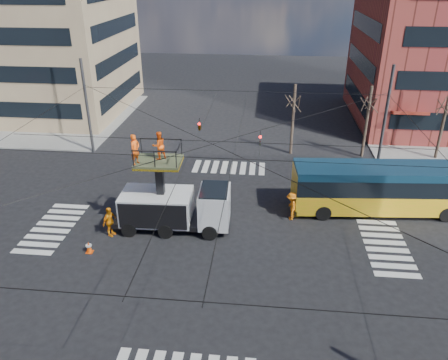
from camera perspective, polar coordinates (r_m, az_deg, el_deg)
ground at (r=26.25m, az=-1.35°, el=-7.37°), size 120.00×120.00×0.00m
sidewalk_nw at (r=51.00m, az=-22.52°, el=7.67°), size 18.00×18.00×0.12m
crosswalks at (r=26.24m, az=-1.35°, el=-7.36°), size 22.40×22.40×0.02m
overhead_network at (r=24.53m, az=-1.50°, el=1.55°), size 24.24×24.24×8.00m
tree_a at (r=36.63m, az=9.16°, el=10.16°), size 2.00×2.00×6.00m
tree_b at (r=37.47m, az=18.47°, el=9.52°), size 2.00×2.00×6.00m
tree_c at (r=39.21m, az=27.13°, el=8.69°), size 2.00×2.00×6.00m
utility_truck at (r=26.24m, az=-6.48°, el=-2.37°), size 7.07×2.84×6.23m
city_bus at (r=29.86m, az=20.47°, el=-0.96°), size 12.09×3.52×3.20m
traffic_cone at (r=25.85m, az=-17.23°, el=-8.36°), size 0.36×0.36×0.70m
worker_ground at (r=26.73m, az=-14.72°, el=-5.29°), size 0.82×1.19×1.87m
flagger at (r=27.81m, az=8.79°, el=-3.41°), size 0.79×1.25×1.84m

